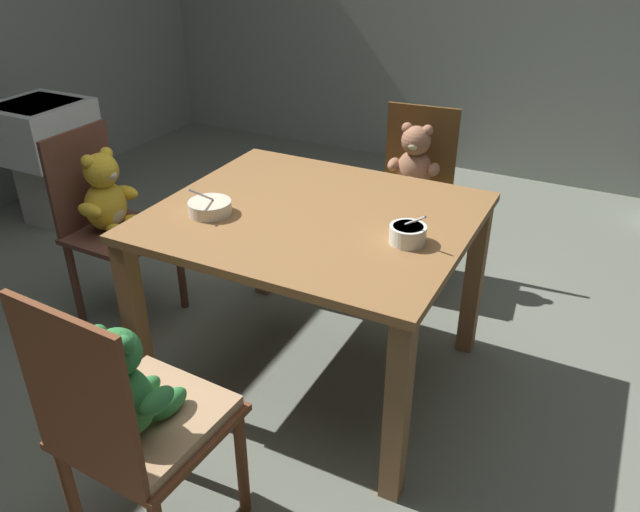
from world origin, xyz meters
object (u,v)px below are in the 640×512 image
object	(u,v)px
porridge_bowl_cream_near_left	(210,207)
teddy_chair_near_left	(109,209)
teddy_chair_far_center	(412,181)
teddy_chair_near_front	(132,411)
sink_basin	(44,145)
dining_table	(314,241)
porridge_bowl_white_near_right	(408,234)

from	to	relation	value
porridge_bowl_cream_near_left	teddy_chair_near_left	bearing A→B (deg)	166.52
teddy_chair_far_center	porridge_bowl_cream_near_left	xyz separation A→B (m)	(-0.39, -1.09, 0.23)
teddy_chair_far_center	porridge_bowl_cream_near_left	distance (m)	1.17
teddy_chair_near_front	sink_basin	distance (m)	2.49
teddy_chair_far_center	teddy_chair_near_left	bearing A→B (deg)	-54.24
porridge_bowl_cream_near_left	sink_basin	size ratio (longest dim) A/B	0.23
porridge_bowl_cream_near_left	teddy_chair_far_center	bearing A→B (deg)	70.46
teddy_chair_near_left	teddy_chair_near_front	size ratio (longest dim) A/B	0.94
teddy_chair_near_left	teddy_chair_near_front	xyz separation A→B (m)	(0.93, -0.91, -0.01)
teddy_chair_near_front	porridge_bowl_cream_near_left	world-z (taller)	teddy_chair_near_front
dining_table	teddy_chair_far_center	distance (m)	0.92
dining_table	porridge_bowl_white_near_right	bearing A→B (deg)	-9.32
teddy_chair_far_center	teddy_chair_near_front	xyz separation A→B (m)	(-0.12, -1.83, -0.00)
teddy_chair_far_center	sink_basin	size ratio (longest dim) A/B	1.19
teddy_chair_near_left	porridge_bowl_cream_near_left	world-z (taller)	teddy_chair_near_left
porridge_bowl_cream_near_left	sink_basin	distance (m)	1.90
teddy_chair_near_left	porridge_bowl_cream_near_left	distance (m)	0.72
sink_basin	dining_table	bearing A→B (deg)	-15.68
teddy_chair_far_center	sink_basin	xyz separation A→B (m)	(-2.11, -0.34, -0.05)
dining_table	porridge_bowl_cream_near_left	bearing A→B (deg)	-152.20
teddy_chair_far_center	porridge_bowl_white_near_right	size ratio (longest dim) A/B	6.75
teddy_chair_near_front	teddy_chair_far_center	bearing A→B (deg)	-0.53
teddy_chair_far_center	teddy_chair_near_front	distance (m)	1.84
dining_table	porridge_bowl_white_near_right	world-z (taller)	porridge_bowl_white_near_right
teddy_chair_near_front	teddy_chair_near_left	bearing A→B (deg)	49.08
dining_table	porridge_bowl_white_near_right	distance (m)	0.41
porridge_bowl_white_near_right	sink_basin	world-z (taller)	porridge_bowl_white_near_right
teddy_chair_near_front	sink_basin	xyz separation A→B (m)	(-1.99, 1.50, -0.05)
teddy_chair_far_center	teddy_chair_near_front	size ratio (longest dim) A/B	0.93
dining_table	teddy_chair_near_front	size ratio (longest dim) A/B	1.21
teddy_chair_far_center	dining_table	bearing A→B (deg)	-9.16
teddy_chair_near_left	porridge_bowl_cream_near_left	bearing A→B (deg)	-11.91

